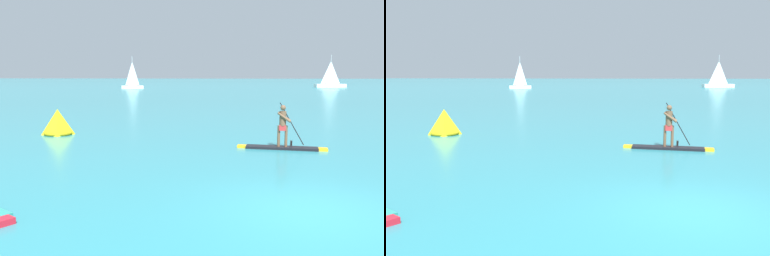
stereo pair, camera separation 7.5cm
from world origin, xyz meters
The scene contains 5 objects.
ground centered at (0.00, 0.00, 0.00)m, with size 440.00×440.00×0.00m, color teal.
paddleboarder_mid_center centered at (0.35, 7.56, 0.38)m, with size 3.51×1.01×1.86m.
race_marker_buoy centered at (-10.02, 10.64, 0.55)m, with size 1.43×1.43×1.24m.
sailboat_left_horizon centered at (-19.84, 71.32, 0.91)m, with size 4.32×2.07×6.17m.
sailboat_right_horizon centered at (19.97, 81.23, 0.72)m, with size 6.55×2.73×6.70m.
Camera 2 is at (-1.85, -9.00, 2.98)m, focal length 39.27 mm.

